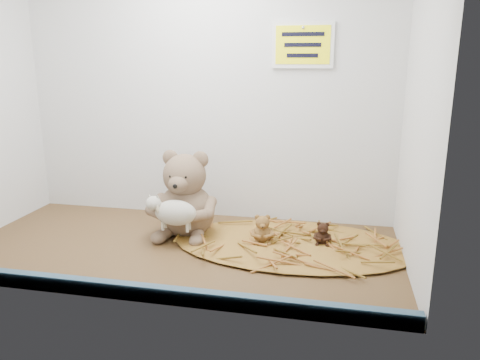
% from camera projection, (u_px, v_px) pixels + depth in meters
% --- Properties ---
extents(alcove_shell, '(1.20, 0.60, 0.90)m').
position_uv_depth(alcove_shell, '(185.00, 82.00, 1.27)').
color(alcove_shell, '#472C18').
rests_on(alcove_shell, ground).
extents(front_rail, '(1.19, 0.02, 0.04)m').
position_uv_depth(front_rail, '(136.00, 291.00, 1.02)').
color(front_rail, '#335062').
rests_on(front_rail, shelf_floor).
extents(straw_bed, '(0.67, 0.39, 0.01)m').
position_uv_depth(straw_bed, '(292.00, 244.00, 1.31)').
color(straw_bed, brown).
rests_on(straw_bed, shelf_floor).
extents(main_teddy, '(0.21, 0.22, 0.25)m').
position_uv_depth(main_teddy, '(186.00, 193.00, 1.37)').
color(main_teddy, '#7E644D').
rests_on(main_teddy, shelf_floor).
extents(toy_lamb, '(0.15, 0.09, 0.10)m').
position_uv_depth(toy_lamb, '(176.00, 213.00, 1.29)').
color(toy_lamb, beige).
rests_on(toy_lamb, main_teddy).
extents(mini_teddy_tan, '(0.08, 0.08, 0.08)m').
position_uv_depth(mini_teddy_tan, '(262.00, 227.00, 1.31)').
color(mini_teddy_tan, brown).
rests_on(mini_teddy_tan, straw_bed).
extents(mini_teddy_brown, '(0.05, 0.05, 0.06)m').
position_uv_depth(mini_teddy_brown, '(323.00, 232.00, 1.30)').
color(mini_teddy_brown, black).
rests_on(mini_teddy_brown, straw_bed).
extents(wall_sign, '(0.16, 0.01, 0.11)m').
position_uv_depth(wall_sign, '(303.00, 45.00, 1.38)').
color(wall_sign, '#FFFA0D').
rests_on(wall_sign, back_wall).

